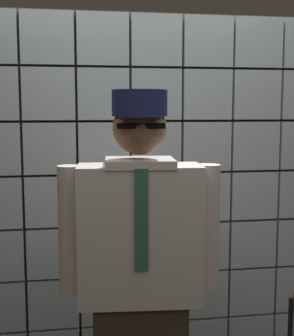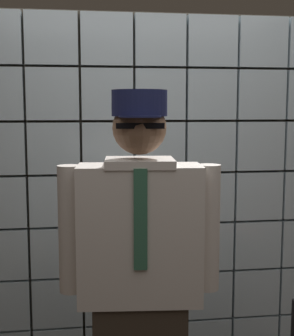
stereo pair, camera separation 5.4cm
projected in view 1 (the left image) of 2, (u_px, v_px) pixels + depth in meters
name	position (u px, v px, depth m)	size (l,w,h in m)	color
glass_block_wall	(155.00, 198.00, 3.07)	(2.31, 0.10, 2.31)	silver
standing_person	(140.00, 285.00, 2.12)	(0.71, 0.32, 1.78)	#382D23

